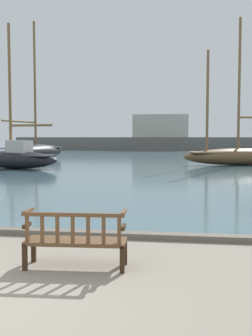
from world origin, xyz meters
name	(u,v)px	position (x,y,z in m)	size (l,w,h in m)	color
harbor_water	(165,155)	(0.00, 44.00, 0.04)	(100.00, 80.00, 0.08)	#476670
quay_edge_kerb	(65,233)	(0.00, 3.85, 0.06)	(40.00, 0.30, 0.12)	#675F54
park_bench	(75,239)	(0.80, 1.75, 0.47)	(1.63, 0.61, 0.92)	#322113
sailboat_far_starboard	(14,157)	(-8.57, 21.15, 0.81)	(6.81, 3.45, 9.23)	black
sailboat_outer_port	(240,154)	(6.32, 26.67, 0.85)	(8.70, 4.21, 10.48)	brown
sailboat_nearest_port	(34,151)	(-10.75, 30.67, 0.92)	(4.06, 8.38, 11.99)	black
far_breakwater	(169,141)	(-0.32, 60.70, 1.60)	(49.37, 2.40, 5.62)	#66605B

